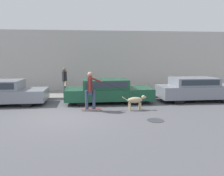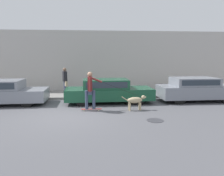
{
  "view_description": "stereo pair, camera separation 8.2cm",
  "coord_description": "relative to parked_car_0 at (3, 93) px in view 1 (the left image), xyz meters",
  "views": [
    {
      "loc": [
        0.97,
        -8.8,
        2.4
      ],
      "look_at": [
        1.93,
        1.37,
        0.95
      ],
      "focal_mm": 35.0,
      "sensor_mm": 36.0,
      "label": 1
    },
    {
      "loc": [
        1.05,
        -8.81,
        2.4
      ],
      "look_at": [
        1.93,
        1.37,
        0.95
      ],
      "focal_mm": 35.0,
      "sensor_mm": 36.0,
      "label": 2
    }
  ],
  "objects": [
    {
      "name": "manhole_cover",
      "position": [
        6.91,
        -3.5,
        -0.61
      ],
      "size": [
        0.64,
        0.64,
        0.01
      ],
      "color": "#38383D",
      "rests_on": "ground_plane"
    },
    {
      "name": "parked_car_1",
      "position": [
        5.36,
        0.0,
        0.0
      ],
      "size": [
        4.59,
        1.83,
        1.25
      ],
      "rotation": [
        0.0,
        0.0,
        0.02
      ],
      "color": "black",
      "rests_on": "ground_plane"
    },
    {
      "name": "sidewalk_curb",
      "position": [
        3.52,
        2.28,
        -0.55
      ],
      "size": [
        30.0,
        2.58,
        0.13
      ],
      "color": "gray",
      "rests_on": "ground_plane"
    },
    {
      "name": "ground_plane",
      "position": [
        3.52,
        -2.58,
        -0.61
      ],
      "size": [
        36.0,
        36.0,
        0.0
      ],
      "primitive_type": "plane",
      "color": "#545459"
    },
    {
      "name": "parked_car_2",
      "position": [
        10.19,
        0.0,
        0.04
      ],
      "size": [
        4.16,
        1.76,
        1.3
      ],
      "rotation": [
        0.0,
        0.0,
        0.01
      ],
      "color": "black",
      "rests_on": "ground_plane"
    },
    {
      "name": "skateboarder",
      "position": [
        4.44,
        -1.74,
        0.4
      ],
      "size": [
        2.83,
        0.57,
        1.76
      ],
      "rotation": [
        0.0,
        0.0,
        0.0
      ],
      "color": "beige",
      "rests_on": "ground_plane"
    },
    {
      "name": "parked_car_0",
      "position": [
        0.0,
        0.0,
        0.0
      ],
      "size": [
        4.28,
        1.91,
        1.25
      ],
      "rotation": [
        0.0,
        0.0,
        0.03
      ],
      "color": "black",
      "rests_on": "ground_plane"
    },
    {
      "name": "pedestrian_with_bag",
      "position": [
        2.9,
        1.73,
        0.43
      ],
      "size": [
        0.36,
        0.63,
        1.65
      ],
      "rotation": [
        0.0,
        0.0,
        3.54
      ],
      "color": "#3D4760",
      "rests_on": "sidewalk_curb"
    },
    {
      "name": "back_wall",
      "position": [
        3.52,
        3.74,
        1.47
      ],
      "size": [
        32.0,
        0.3,
        4.17
      ],
      "color": "#B2ADA8",
      "rests_on": "ground_plane"
    },
    {
      "name": "dog",
      "position": [
        6.47,
        -1.82,
        -0.16
      ],
      "size": [
        1.14,
        0.37,
        0.68
      ],
      "rotation": [
        0.0,
        0.0,
        0.14
      ],
      "color": "tan",
      "rests_on": "ground_plane"
    }
  ]
}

